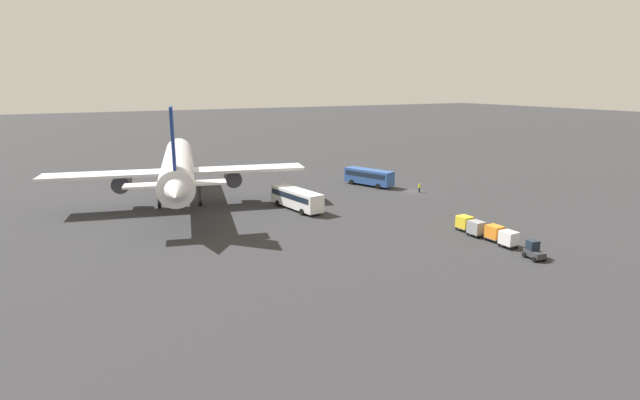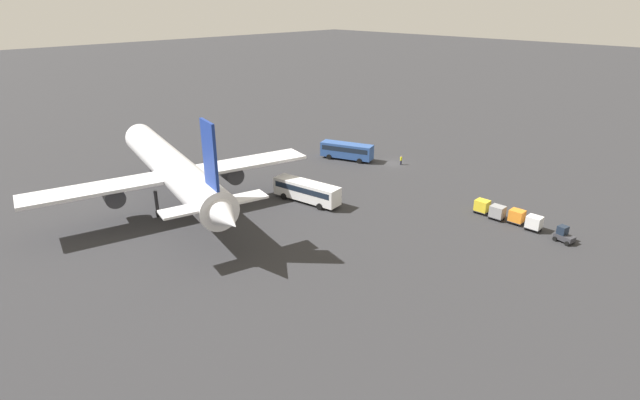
{
  "view_description": "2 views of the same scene",
  "coord_description": "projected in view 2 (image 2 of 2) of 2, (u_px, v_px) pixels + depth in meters",
  "views": [
    {
      "loc": [
        -72.21,
        58.09,
        19.85
      ],
      "look_at": [
        -13.64,
        26.87,
        4.12
      ],
      "focal_mm": 28.0,
      "sensor_mm": 36.0,
      "label": 1
    },
    {
      "loc": [
        -54.61,
        74.4,
        29.67
      ],
      "look_at": [
        -6.85,
        26.73,
        2.1
      ],
      "focal_mm": 28.0,
      "sensor_mm": 36.0,
      "label": 2
    }
  ],
  "objects": [
    {
      "name": "ground_plane",
      "position": [
        393.0,
        163.0,
        95.65
      ],
      "size": [
        600.0,
        600.0,
        0.0
      ],
      "primitive_type": "plane",
      "color": "#2D2D30"
    },
    {
      "name": "airplane",
      "position": [
        173.0,
        169.0,
        72.85
      ],
      "size": [
        47.32,
        40.78,
        16.84
      ],
      "rotation": [
        0.0,
        0.0,
        -0.23
      ],
      "color": "silver",
      "rests_on": "ground"
    },
    {
      "name": "shuttle_bus_near",
      "position": [
        347.0,
        150.0,
        97.29
      ],
      "size": [
        10.57,
        6.07,
        3.21
      ],
      "rotation": [
        0.0,
        0.0,
        0.35
      ],
      "color": "#2D5199",
      "rests_on": "ground"
    },
    {
      "name": "shuttle_bus_far",
      "position": [
        307.0,
        190.0,
        77.1
      ],
      "size": [
        11.58,
        4.33,
        3.21
      ],
      "rotation": [
        0.0,
        0.0,
        0.15
      ],
      "color": "white",
      "rests_on": "ground"
    },
    {
      "name": "baggage_tug",
      "position": [
        564.0,
        235.0,
        64.8
      ],
      "size": [
        2.61,
        2.04,
        2.1
      ],
      "rotation": [
        0.0,
        0.0,
        -0.2
      ],
      "color": "#333338",
      "rests_on": "ground"
    },
    {
      "name": "worker_person",
      "position": [
        401.0,
        160.0,
        94.63
      ],
      "size": [
        0.38,
        0.38,
        1.74
      ],
      "color": "#1E1E2D",
      "rests_on": "ground"
    },
    {
      "name": "cargo_cart_white",
      "position": [
        534.0,
        222.0,
        67.81
      ],
      "size": [
        2.02,
        1.7,
        2.06
      ],
      "rotation": [
        0.0,
        0.0,
        0.01
      ],
      "color": "#38383D",
      "rests_on": "ground"
    },
    {
      "name": "cargo_cart_orange",
      "position": [
        517.0,
        216.0,
        69.79
      ],
      "size": [
        2.02,
        1.7,
        2.06
      ],
      "rotation": [
        0.0,
        0.0,
        0.01
      ],
      "color": "#38383D",
      "rests_on": "ground"
    },
    {
      "name": "cargo_cart_grey",
      "position": [
        497.0,
        212.0,
        71.17
      ],
      "size": [
        2.02,
        1.7,
        2.06
      ],
      "rotation": [
        0.0,
        0.0,
        0.01
      ],
      "color": "#38383D",
      "rests_on": "ground"
    },
    {
      "name": "cargo_cart_yellow",
      "position": [
        482.0,
        206.0,
        73.19
      ],
      "size": [
        2.02,
        1.7,
        2.06
      ],
      "rotation": [
        0.0,
        0.0,
        0.01
      ],
      "color": "#38383D",
      "rests_on": "ground"
    }
  ]
}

